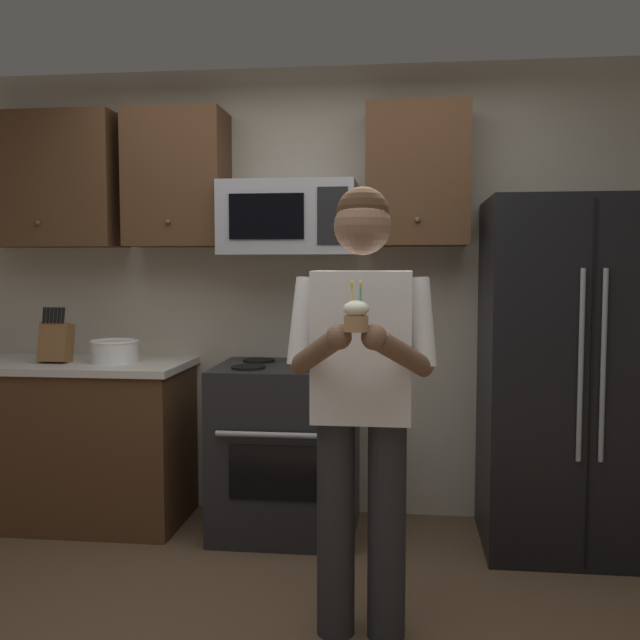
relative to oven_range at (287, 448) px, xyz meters
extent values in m
cube|color=#B7AD99|center=(0.15, 0.39, 0.84)|extent=(4.40, 0.10, 2.60)
cube|color=black|center=(0.00, 0.00, 0.00)|extent=(0.76, 0.66, 0.92)
cube|color=black|center=(0.00, -0.33, -0.04)|extent=(0.48, 0.01, 0.28)
cylinder|color=#99999E|center=(0.00, -0.36, 0.16)|extent=(0.60, 0.03, 0.03)
cylinder|color=black|center=(-0.18, -0.14, 0.46)|extent=(0.18, 0.18, 0.01)
cylinder|color=black|center=(0.18, -0.14, 0.46)|extent=(0.18, 0.18, 0.01)
cylinder|color=black|center=(-0.18, 0.14, 0.46)|extent=(0.18, 0.18, 0.01)
cylinder|color=black|center=(0.18, 0.14, 0.46)|extent=(0.18, 0.18, 0.01)
cube|color=#9EA0A5|center=(0.00, 0.12, 1.26)|extent=(0.74, 0.40, 0.40)
cube|color=black|center=(-0.09, -0.08, 1.26)|extent=(0.40, 0.01, 0.24)
cube|color=black|center=(0.26, -0.08, 1.26)|extent=(0.16, 0.01, 0.30)
cube|color=black|center=(1.50, -0.04, 0.44)|extent=(0.90, 0.72, 1.80)
cylinder|color=gray|center=(1.45, -0.41, 0.54)|extent=(0.02, 0.02, 0.90)
cylinder|color=gray|center=(1.55, -0.41, 0.54)|extent=(0.02, 0.02, 0.90)
cube|color=black|center=(1.50, -0.40, 0.44)|extent=(0.01, 0.01, 1.74)
cube|color=#4C301C|center=(-1.40, 0.17, 1.49)|extent=(0.80, 0.34, 0.76)
sphere|color=brown|center=(-1.40, -0.01, 1.24)|extent=(0.03, 0.03, 0.03)
cube|color=#4C301C|center=(-0.65, 0.17, 1.49)|extent=(0.55, 0.34, 0.76)
sphere|color=brown|center=(-0.65, -0.01, 1.24)|extent=(0.03, 0.03, 0.03)
cube|color=#4C301C|center=(0.70, 0.17, 1.49)|extent=(0.55, 0.34, 0.76)
sphere|color=brown|center=(0.70, -0.01, 1.24)|extent=(0.03, 0.03, 0.03)
cube|color=#4C301C|center=(-1.30, 0.02, -0.02)|extent=(1.40, 0.62, 0.88)
cube|color=beige|center=(-1.30, 0.02, 0.44)|extent=(1.44, 0.66, 0.04)
cube|color=brown|center=(-1.30, -0.03, 0.57)|extent=(0.16, 0.15, 0.24)
cylinder|color=black|center=(-1.36, -0.05, 0.72)|extent=(0.02, 0.04, 0.09)
cylinder|color=black|center=(-1.33, -0.05, 0.72)|extent=(0.02, 0.04, 0.09)
cylinder|color=black|center=(-1.31, -0.05, 0.72)|extent=(0.02, 0.04, 0.09)
cylinder|color=black|center=(-1.29, -0.05, 0.72)|extent=(0.02, 0.04, 0.09)
cylinder|color=black|center=(-1.27, -0.05, 0.72)|extent=(0.02, 0.04, 0.09)
cylinder|color=black|center=(-1.25, -0.05, 0.72)|extent=(0.02, 0.04, 0.09)
cylinder|color=white|center=(-0.98, 0.01, 0.52)|extent=(0.26, 0.26, 0.12)
torus|color=white|center=(-0.98, 0.01, 0.58)|extent=(0.27, 0.27, 0.02)
cylinder|color=#262628|center=(0.38, -1.08, -0.03)|extent=(0.15, 0.15, 0.86)
cylinder|color=#262628|center=(0.58, -1.08, -0.03)|extent=(0.15, 0.15, 0.86)
cube|color=white|center=(0.48, -1.08, 0.69)|extent=(0.38, 0.22, 0.58)
sphere|color=brown|center=(0.48, -1.08, 1.15)|extent=(0.22, 0.22, 0.22)
sphere|color=#382314|center=(0.48, -1.07, 1.20)|extent=(0.20, 0.20, 0.20)
cylinder|color=white|center=(0.25, -1.11, 0.78)|extent=(0.15, 0.18, 0.35)
cylinder|color=brown|center=(0.33, -1.27, 0.69)|extent=(0.26, 0.33, 0.21)
sphere|color=brown|center=(0.42, -1.40, 0.76)|extent=(0.09, 0.09, 0.09)
cylinder|color=white|center=(0.70, -1.11, 0.78)|extent=(0.15, 0.18, 0.35)
cylinder|color=brown|center=(0.63, -1.27, 0.69)|extent=(0.26, 0.33, 0.21)
sphere|color=brown|center=(0.54, -1.40, 0.76)|extent=(0.09, 0.09, 0.09)
cylinder|color=#A87F56|center=(0.48, -1.42, 0.80)|extent=(0.08, 0.08, 0.06)
ellipsoid|color=white|center=(0.48, -1.42, 0.85)|extent=(0.09, 0.09, 0.06)
cylinder|color=#4CBF66|center=(0.49, -1.42, 0.90)|extent=(0.01, 0.01, 0.06)
ellipsoid|color=#FFD159|center=(0.49, -1.42, 0.94)|extent=(0.01, 0.01, 0.02)
cylinder|color=#F2D84C|center=(0.46, -1.42, 0.90)|extent=(0.01, 0.01, 0.06)
ellipsoid|color=#FFD159|center=(0.46, -1.42, 0.94)|extent=(0.01, 0.01, 0.02)
camera|label=1|loc=(0.64, -3.84, 1.00)|focal=40.52mm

